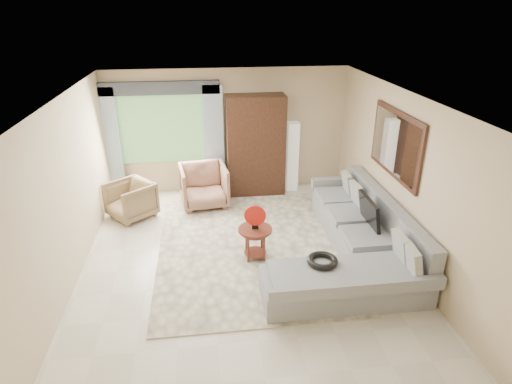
{
  "coord_description": "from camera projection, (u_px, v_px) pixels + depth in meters",
  "views": [
    {
      "loc": [
        -0.55,
        -5.76,
        3.79
      ],
      "look_at": [
        0.25,
        0.35,
        1.05
      ],
      "focal_mm": 30.0,
      "sensor_mm": 36.0,
      "label": 1
    }
  ],
  "objects": [
    {
      "name": "coffee_table",
      "position": [
        255.0,
        243.0,
        6.8
      ],
      "size": [
        0.54,
        0.54,
        0.54
      ],
      "rotation": [
        0.0,
        0.0,
        -0.12
      ],
      "color": "#4F2415",
      "rests_on": "ground"
    },
    {
      "name": "window",
      "position": [
        162.0,
        129.0,
        8.78
      ],
      "size": [
        1.8,
        0.04,
        1.4
      ],
      "primitive_type": "cube",
      "color": "#669E59",
      "rests_on": "wall_back"
    },
    {
      "name": "wall_mirror",
      "position": [
        395.0,
        144.0,
        6.72
      ],
      "size": [
        0.05,
        1.7,
        1.05
      ],
      "color": "black",
      "rests_on": "wall_right"
    },
    {
      "name": "valance",
      "position": [
        158.0,
        88.0,
        8.37
      ],
      "size": [
        2.4,
        0.12,
        0.26
      ],
      "primitive_type": "cube",
      "color": "#1E232D",
      "rests_on": "wall_back"
    },
    {
      "name": "tv_screen",
      "position": [
        369.0,
        212.0,
        6.84
      ],
      "size": [
        0.14,
        0.74,
        0.48
      ],
      "primitive_type": "cube",
      "rotation": [
        0.0,
        -0.17,
        0.0
      ],
      "color": "black",
      "rests_on": "sectional_sofa"
    },
    {
      "name": "potted_plant",
      "position": [
        130.0,
        185.0,
        9.0
      ],
      "size": [
        0.58,
        0.54,
        0.53
      ],
      "primitive_type": "imported",
      "rotation": [
        0.0,
        0.0,
        0.3
      ],
      "color": "#999999",
      "rests_on": "ground"
    },
    {
      "name": "armchair_left",
      "position": [
        131.0,
        200.0,
        8.11
      ],
      "size": [
        1.08,
        1.08,
        0.71
      ],
      "primitive_type": "imported",
      "rotation": [
        0.0,
        0.0,
        -0.88
      ],
      "color": "olive",
      "rests_on": "ground"
    },
    {
      "name": "floor_lamp",
      "position": [
        292.0,
        157.0,
        9.19
      ],
      "size": [
        0.24,
        0.24,
        1.5
      ],
      "primitive_type": "cube",
      "color": "silver",
      "rests_on": "ground"
    },
    {
      "name": "sectional_sofa",
      "position": [
        356.0,
        245.0,
        6.75
      ],
      "size": [
        2.3,
        3.46,
        0.9
      ],
      "color": "#979A9E",
      "rests_on": "ground"
    },
    {
      "name": "armoire",
      "position": [
        256.0,
        146.0,
        8.92
      ],
      "size": [
        1.2,
        0.55,
        2.1
      ],
      "primitive_type": "cube",
      "color": "black",
      "rests_on": "ground"
    },
    {
      "name": "area_rug",
      "position": [
        249.0,
        247.0,
        7.22
      ],
      "size": [
        3.0,
        4.0,
        0.02
      ],
      "primitive_type": "cube",
      "rotation": [
        0.0,
        0.0,
        -0.0
      ],
      "color": "beige",
      "rests_on": "ground"
    },
    {
      "name": "curtain_right",
      "position": [
        214.0,
        140.0,
        8.93
      ],
      "size": [
        0.4,
        0.08,
        2.3
      ],
      "primitive_type": "cube",
      "color": "#9EB7CC",
      "rests_on": "ground"
    },
    {
      "name": "ground",
      "position": [
        243.0,
        262.0,
        6.82
      ],
      "size": [
        6.0,
        6.0,
        0.0
      ],
      "primitive_type": "plane",
      "color": "silver",
      "rests_on": "ground"
    },
    {
      "name": "red_disc",
      "position": [
        255.0,
        216.0,
        6.61
      ],
      "size": [
        0.34,
        0.09,
        0.34
      ],
      "primitive_type": "cylinder",
      "rotation": [
        1.57,
        0.0,
        -0.21
      ],
      "color": "red",
      "rests_on": "coffee_table"
    },
    {
      "name": "curtain_left",
      "position": [
        111.0,
        144.0,
        8.68
      ],
      "size": [
        0.4,
        0.08,
        2.3
      ],
      "primitive_type": "cube",
      "color": "#9EB7CC",
      "rests_on": "ground"
    },
    {
      "name": "armchair_right",
      "position": [
        204.0,
        186.0,
        8.57
      ],
      "size": [
        1.01,
        1.03,
        0.84
      ],
      "primitive_type": "imported",
      "rotation": [
        0.0,
        0.0,
        0.13
      ],
      "color": "#9E6E56",
      "rests_on": "ground"
    },
    {
      "name": "garden_hose",
      "position": [
        322.0,
        261.0,
        5.86
      ],
      "size": [
        0.43,
        0.43,
        0.09
      ],
      "primitive_type": "torus",
      "color": "black",
      "rests_on": "sectional_sofa"
    }
  ]
}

